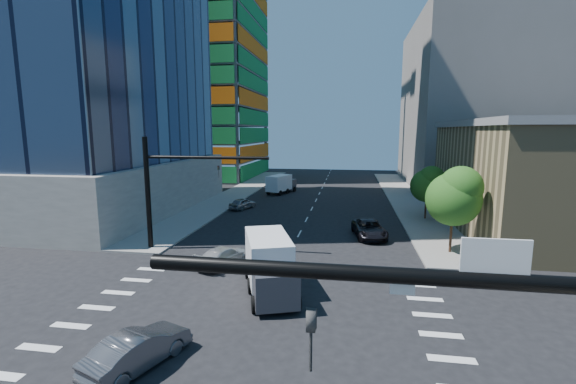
# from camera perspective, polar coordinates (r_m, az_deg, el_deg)

# --- Properties ---
(ground) EXTENTS (160.00, 160.00, 0.00)m
(ground) POSITION_cam_1_polar(r_m,az_deg,el_deg) (19.95, -5.43, -19.73)
(ground) COLOR black
(ground) RESTS_ON ground
(road_markings) EXTENTS (20.00, 20.00, 0.01)m
(road_markings) POSITION_cam_1_polar(r_m,az_deg,el_deg) (19.95, -5.43, -19.72)
(road_markings) COLOR silver
(road_markings) RESTS_ON ground
(sidewalk_ne) EXTENTS (5.00, 60.00, 0.15)m
(sidewalk_ne) POSITION_cam_1_polar(r_m,az_deg,el_deg) (58.24, 16.87, -0.75)
(sidewalk_ne) COLOR gray
(sidewalk_ne) RESTS_ON ground
(sidewalk_nw) EXTENTS (5.00, 60.00, 0.15)m
(sidewalk_nw) POSITION_cam_1_polar(r_m,az_deg,el_deg) (60.15, -7.43, -0.14)
(sidewalk_nw) COLOR gray
(sidewalk_nw) RESTS_ON ground
(construction_building) EXTENTS (25.16, 34.50, 70.60)m
(construction_building) POSITION_cam_1_polar(r_m,az_deg,el_deg) (86.37, -13.46, 18.82)
(construction_building) COLOR slate
(construction_building) RESTS_ON ground
(commercial_building) EXTENTS (20.50, 22.50, 10.60)m
(commercial_building) POSITION_cam_1_polar(r_m,az_deg,el_deg) (44.17, 36.71, 1.69)
(commercial_building) COLOR #988358
(commercial_building) RESTS_ON ground
(bg_building_ne) EXTENTS (24.00, 30.00, 28.00)m
(bg_building_ne) POSITION_cam_1_polar(r_m,az_deg,el_deg) (75.46, 27.01, 11.43)
(bg_building_ne) COLOR slate
(bg_building_ne) RESTS_ON ground
(signal_mast_nw) EXTENTS (10.20, 0.40, 9.00)m
(signal_mast_nw) POSITION_cam_1_polar(r_m,az_deg,el_deg) (32.15, -17.80, 1.29)
(signal_mast_nw) COLOR black
(signal_mast_nw) RESTS_ON sidewalk_nw
(tree_south) EXTENTS (4.16, 4.16, 6.82)m
(tree_south) POSITION_cam_1_polar(r_m,az_deg,el_deg) (32.23, 23.59, -0.47)
(tree_south) COLOR #382316
(tree_south) RESTS_ON sidewalk_ne
(tree_north) EXTENTS (3.54, 3.52, 5.78)m
(tree_north) POSITION_cam_1_polar(r_m,az_deg,el_deg) (43.98, 20.08, 1.17)
(tree_north) COLOR #382316
(tree_north) RESTS_ON sidewalk_ne
(car_nb_far) EXTENTS (3.36, 5.87, 1.54)m
(car_nb_far) POSITION_cam_1_polar(r_m,az_deg,el_deg) (35.92, 11.94, -5.37)
(car_nb_far) COLOR black
(car_nb_far) RESTS_ON ground
(car_sb_near) EXTENTS (3.43, 5.05, 1.36)m
(car_sb_near) POSITION_cam_1_polar(r_m,az_deg,el_deg) (28.45, -9.48, -9.34)
(car_sb_near) COLOR silver
(car_sb_near) RESTS_ON ground
(car_sb_mid) EXTENTS (2.94, 4.34, 1.37)m
(car_sb_mid) POSITION_cam_1_polar(r_m,az_deg,el_deg) (48.06, -6.76, -1.70)
(car_sb_mid) COLOR #93969A
(car_sb_mid) RESTS_ON ground
(car_sb_cross) EXTENTS (3.12, 4.87, 1.51)m
(car_sb_cross) POSITION_cam_1_polar(r_m,az_deg,el_deg) (18.06, -21.30, -20.90)
(car_sb_cross) COLOR #55555A
(car_sb_cross) RESTS_ON ground
(box_truck_near) EXTENTS (4.55, 6.74, 3.26)m
(box_truck_near) POSITION_cam_1_polar(r_m,az_deg,el_deg) (23.28, -2.64, -11.45)
(box_truck_near) COLOR black
(box_truck_near) RESTS_ON ground
(box_truck_far) EXTENTS (4.08, 5.92, 2.86)m
(box_truck_far) POSITION_cam_1_polar(r_m,az_deg,el_deg) (59.81, -0.89, 1.04)
(box_truck_far) COLOR black
(box_truck_far) RESTS_ON ground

